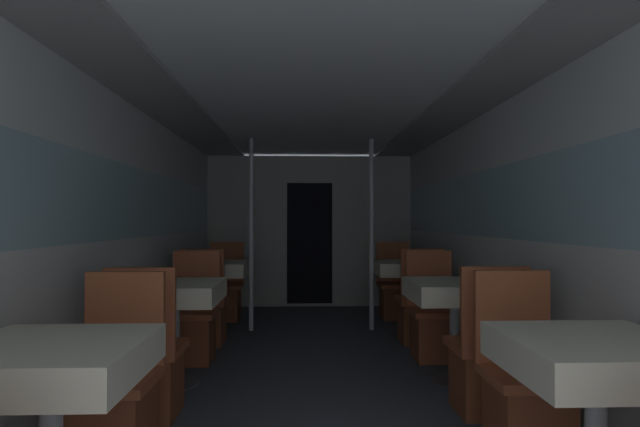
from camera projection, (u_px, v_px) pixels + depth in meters
name	position (u px, v px, depth m)	size (l,w,h in m)	color
wall_left	(131.00, 235.00, 3.97)	(0.05, 8.28, 2.13)	silver
wall_right	(495.00, 234.00, 4.07)	(0.05, 8.28, 2.13)	silver
ceiling_panel	(315.00, 103.00, 4.04)	(2.95, 8.28, 0.07)	silver
bulkhead_far	(310.00, 231.00, 7.10)	(2.89, 0.09, 2.13)	#A8A8A3
dining_table_left_0	(51.00, 370.00, 1.89)	(0.68, 0.68, 0.76)	#4C4C51
chair_left_far_0	(113.00, 405.00, 2.51)	(0.42, 0.42, 0.94)	brown
dining_table_left_1	(174.00, 296.00, 3.70)	(0.68, 0.68, 0.76)	#4C4C51
chair_left_near_1	(148.00, 371.00, 3.07)	(0.42, 0.42, 0.94)	brown
chair_left_far_1	(193.00, 328.00, 4.32)	(0.42, 0.42, 0.94)	brown
dining_table_left_2	(216.00, 271.00, 5.51)	(0.68, 0.68, 0.76)	#4C4C51
chair_left_near_2	(205.00, 315.00, 4.88)	(0.42, 0.42, 0.94)	brown
chair_left_far_2	(225.00, 296.00, 6.13)	(0.42, 0.42, 0.94)	brown
support_pole_left_2	(251.00, 234.00, 5.53)	(0.05, 0.05, 2.13)	silver
dining_table_right_0	(596.00, 364.00, 1.96)	(0.68, 0.68, 0.76)	#4C4C51
chair_right_far_0	(525.00, 400.00, 2.58)	(0.42, 0.42, 0.94)	brown
dining_table_right_1	(455.00, 295.00, 3.78)	(0.68, 0.68, 0.76)	#4C4C51
chair_right_near_1	(485.00, 368.00, 3.15)	(0.42, 0.42, 0.94)	brown
chair_right_far_1	(434.00, 326.00, 4.39)	(0.42, 0.42, 0.94)	brown
dining_table_right_2	(406.00, 271.00, 5.59)	(0.68, 0.68, 0.76)	#4C4C51
chair_right_near_2	(419.00, 314.00, 4.96)	(0.42, 0.42, 0.94)	brown
chair_right_far_2	(395.00, 295.00, 6.21)	(0.42, 0.42, 0.94)	brown
support_pole_right_2	(371.00, 234.00, 5.58)	(0.05, 0.05, 2.13)	silver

